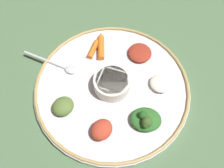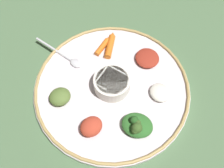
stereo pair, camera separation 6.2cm
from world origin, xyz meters
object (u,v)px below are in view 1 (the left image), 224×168
(spoon, at_px, (58,65))
(center_bowl, at_px, (112,83))
(greens_pile, at_px, (146,120))
(carrot_outer, at_px, (94,48))
(carrot_near_spoon, at_px, (101,46))

(spoon, bearing_deg, center_bowl, 108.23)
(spoon, relative_size, greens_pile, 1.67)
(spoon, bearing_deg, greens_pile, 96.59)
(carrot_outer, bearing_deg, center_bowl, 65.08)
(spoon, relative_size, carrot_near_spoon, 2.10)
(carrot_outer, bearing_deg, greens_pile, 73.21)
(carrot_outer, bearing_deg, carrot_near_spoon, 149.20)
(center_bowl, height_order, carrot_outer, center_bowl)
(greens_pile, xyz_separation_m, carrot_near_spoon, (-0.09, -0.23, -0.01))
(carrot_near_spoon, xyz_separation_m, carrot_outer, (0.02, -0.01, -0.00))
(greens_pile, bearing_deg, spoon, -83.41)
(center_bowl, relative_size, spoon, 0.58)
(carrot_near_spoon, bearing_deg, greens_pile, 68.68)
(spoon, xyz_separation_m, carrot_near_spoon, (-0.12, 0.04, 0.01))
(greens_pile, bearing_deg, carrot_near_spoon, -111.32)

